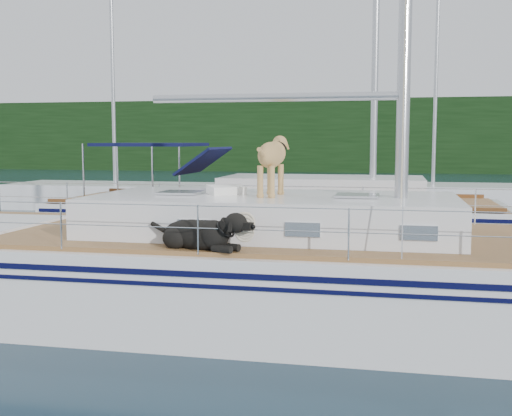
# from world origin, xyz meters

# --- Properties ---
(ground) EXTENTS (120.00, 120.00, 0.00)m
(ground) POSITION_xyz_m (0.00, 0.00, 0.00)
(ground) COLOR black
(ground) RESTS_ON ground
(tree_line) EXTENTS (90.00, 3.00, 6.00)m
(tree_line) POSITION_xyz_m (0.00, 45.00, 3.00)
(tree_line) COLOR black
(tree_line) RESTS_ON ground
(shore_bank) EXTENTS (92.00, 1.00, 1.20)m
(shore_bank) POSITION_xyz_m (0.00, 46.20, 0.60)
(shore_bank) COLOR #595147
(shore_bank) RESTS_ON ground
(main_sailboat) EXTENTS (12.00, 3.82, 14.01)m
(main_sailboat) POSITION_xyz_m (0.09, -0.00, 0.68)
(main_sailboat) COLOR white
(main_sailboat) RESTS_ON ground
(neighbor_sailboat) EXTENTS (11.00, 3.50, 13.30)m
(neighbor_sailboat) POSITION_xyz_m (-0.26, 6.49, 0.63)
(neighbor_sailboat) COLOR white
(neighbor_sailboat) RESTS_ON ground
(bg_boat_west) EXTENTS (8.00, 3.00, 11.65)m
(bg_boat_west) POSITION_xyz_m (-8.00, 14.00, 0.45)
(bg_boat_west) COLOR white
(bg_boat_west) RESTS_ON ground
(bg_boat_center) EXTENTS (7.20, 3.00, 11.65)m
(bg_boat_center) POSITION_xyz_m (4.00, 16.00, 0.45)
(bg_boat_center) COLOR white
(bg_boat_center) RESTS_ON ground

